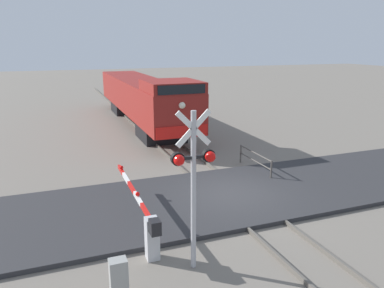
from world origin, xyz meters
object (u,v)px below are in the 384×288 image
utility_cabinet (119,281)px  guard_railing (255,159)px  locomotive (142,97)px  crossing_gate (146,221)px  crossing_signal (194,172)px

utility_cabinet → guard_railing: 10.52m
locomotive → crossing_gate: 17.89m
crossing_signal → guard_railing: bearing=48.9°
crossing_signal → crossing_gate: bearing=122.6°
locomotive → crossing_gate: locomotive is taller
crossing_signal → crossing_gate: (-0.94, 1.48, -1.89)m
utility_cabinet → guard_railing: size_ratio=0.39×
crossing_signal → utility_cabinet: 3.15m
locomotive → utility_cabinet: 20.35m
crossing_gate → guard_railing: (6.52, 4.92, -0.22)m
locomotive → guard_railing: locomotive is taller
crossing_gate → utility_cabinet: size_ratio=4.98×
crossing_signal → utility_cabinet: bearing=-160.9°
crossing_signal → guard_railing: (5.58, 6.40, -2.11)m
locomotive → utility_cabinet: bearing=-105.0°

